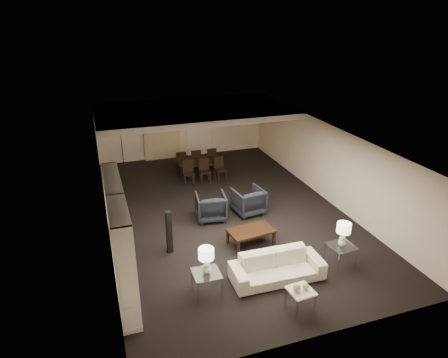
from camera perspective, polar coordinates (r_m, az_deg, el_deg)
name	(u,v)px	position (r m, az deg, el deg)	size (l,w,h in m)	color
floor	(224,211)	(12.52, 0.00, -4.64)	(11.00, 11.00, 0.00)	black
ceiling	(224,134)	(11.58, 0.00, 6.40)	(7.00, 11.00, 0.02)	silver
wall_back	(182,128)	(17.02, -5.98, 7.31)	(7.00, 0.02, 2.50)	beige
wall_front	(321,284)	(7.64, 13.75, -14.32)	(7.00, 0.02, 2.50)	beige
wall_left	(104,190)	(11.45, -16.83, -1.49)	(0.02, 11.00, 2.50)	beige
wall_right	(325,161)	(13.45, 14.29, 2.45)	(0.02, 11.00, 2.50)	beige
ceiling_soffit	(193,111)	(14.85, -4.39, 9.64)	(7.00, 4.00, 0.20)	silver
curtains	(161,131)	(16.79, -8.92, 6.77)	(1.50, 0.12, 2.40)	beige
door	(199,131)	(17.21, -3.65, 6.87)	(0.90, 0.05, 2.10)	silver
painting	(230,117)	(17.47, 0.81, 8.85)	(0.95, 0.04, 0.65)	#142D38
media_unit	(119,238)	(9.17, -14.71, -8.16)	(0.38, 3.40, 2.35)	white
pendant_light	(202,123)	(15.04, -3.21, 7.96)	(0.52, 0.52, 0.24)	#D8591E
sofa	(277,267)	(9.53, 7.60, -12.38)	(2.16, 0.85, 0.63)	beige
coffee_table	(251,237)	(10.80, 3.86, -8.24)	(1.19, 0.69, 0.43)	black
armchair_left	(211,207)	(11.93, -1.89, -3.95)	(0.86, 0.88, 0.80)	black
armchair_right	(248,201)	(12.29, 3.48, -3.14)	(0.86, 0.88, 0.80)	black
side_table_left	(207,283)	(9.04, -2.48, -14.67)	(0.59, 0.59, 0.55)	silver
side_table_right	(340,255)	(10.32, 16.26, -10.43)	(0.59, 0.59, 0.55)	white
table_lamp_left	(206,261)	(8.70, -2.55, -11.63)	(0.34, 0.34, 0.61)	#F2EBCC
table_lamp_right	(343,235)	(10.02, 16.63, -7.63)	(0.34, 0.34, 0.61)	white
marble_table	(300,300)	(8.81, 10.81, -16.57)	(0.49, 0.49, 0.49)	white
gold_gourd_a	(297,288)	(8.57, 10.37, -15.05)	(0.16, 0.16, 0.16)	tan
gold_gourd_b	(306,286)	(8.66, 11.57, -14.78)	(0.14, 0.14, 0.14)	#DFCC76
television	(119,230)	(9.70, -14.76, -7.11)	(0.14, 1.08, 0.62)	black
vase_blue	(125,266)	(8.27, -14.03, -12.02)	(0.17, 0.17, 0.18)	#2A41B6
vase_amber	(119,229)	(8.55, -14.76, -6.96)	(0.15, 0.15, 0.16)	#B4943C
floor_speaker	(169,232)	(10.35, -7.85, -7.52)	(0.13, 0.13, 1.17)	black
dining_table	(200,169)	(15.09, -3.42, 1.49)	(1.65, 0.92, 0.58)	black
chair_nl	(189,173)	(14.32, -5.05, 0.84)	(0.40, 0.40, 0.86)	black
chair_nm	(205,171)	(14.46, -2.74, 1.12)	(0.40, 0.40, 0.86)	black
chair_nr	(221,169)	(14.62, -0.48, 1.40)	(0.40, 0.40, 0.86)	black
chair_fl	(181,161)	(15.50, -6.21, 2.54)	(0.40, 0.40, 0.86)	black
chair_fm	(196,159)	(15.63, -4.07, 2.80)	(0.40, 0.40, 0.86)	black
chair_fr	(210,158)	(15.78, -1.96, 3.04)	(0.40, 0.40, 0.86)	black
floor_lamp	(122,144)	(16.50, -14.41, 4.85)	(0.25, 0.25, 1.76)	black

